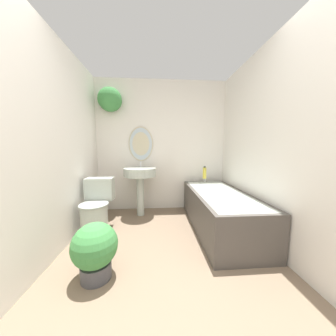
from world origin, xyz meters
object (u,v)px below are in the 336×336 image
(pedestal_sink, at_px, (140,177))
(shampoo_bottle, at_px, (205,173))
(bathtub, at_px, (219,210))
(potted_plant, at_px, (95,249))
(toilet, at_px, (96,209))

(pedestal_sink, bearing_deg, shampoo_bottle, 5.63)
(pedestal_sink, relative_size, bathtub, 0.55)
(pedestal_sink, distance_m, potted_plant, 1.51)
(potted_plant, bearing_deg, shampoo_bottle, 47.16)
(toilet, distance_m, shampoo_bottle, 1.88)
(bathtub, height_order, shampoo_bottle, shampoo_bottle)
(pedestal_sink, bearing_deg, toilet, -133.30)
(toilet, distance_m, bathtub, 1.73)
(bathtub, height_order, potted_plant, bathtub)
(toilet, height_order, pedestal_sink, pedestal_sink)
(shampoo_bottle, bearing_deg, toilet, -157.85)
(toilet, bearing_deg, bathtub, -0.02)
(potted_plant, bearing_deg, bathtub, 30.27)
(pedestal_sink, bearing_deg, potted_plant, -100.81)
(bathtub, xyz_separation_m, shampoo_bottle, (-0.02, 0.70, 0.44))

